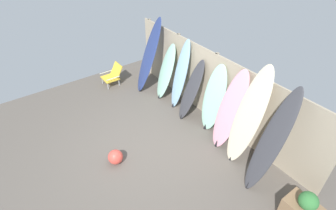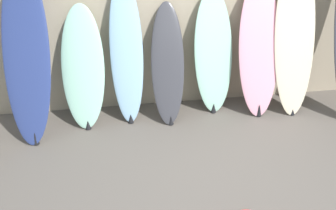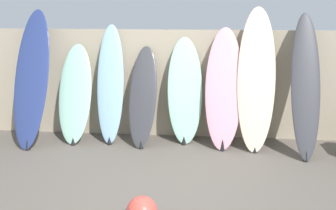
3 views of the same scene
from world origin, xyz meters
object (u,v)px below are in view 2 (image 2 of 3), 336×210
object	(u,v)px
surfboard_seafoam_4	(213,54)
surfboard_cream_6	(295,36)
surfboard_skyblue_2	(127,53)
surfboard_pink_5	(259,49)
surfboard_navy_0	(26,56)
surfboard_seafoam_1	(83,69)
surfboard_charcoal_3	(168,65)

from	to	relation	value
surfboard_seafoam_4	surfboard_cream_6	size ratio (longest dim) A/B	0.78
surfboard_skyblue_2	surfboard_cream_6	bearing A→B (deg)	-1.63
surfboard_seafoam_4	surfboard_pink_5	world-z (taller)	surfboard_pink_5
surfboard_navy_0	surfboard_seafoam_1	bearing A→B (deg)	12.71
surfboard_seafoam_4	surfboard_cream_6	world-z (taller)	surfboard_cream_6
surfboard_pink_5	surfboard_cream_6	distance (m)	0.51
surfboard_cream_6	surfboard_charcoal_3	bearing A→B (deg)	-179.90
surfboard_seafoam_1	surfboard_pink_5	bearing A→B (deg)	0.02
surfboard_charcoal_3	surfboard_seafoam_4	distance (m)	0.68
surfboard_navy_0	surfboard_pink_5	world-z (taller)	surfboard_navy_0
surfboard_seafoam_1	surfboard_cream_6	world-z (taller)	surfboard_cream_6
surfboard_pink_5	surfboard_charcoal_3	bearing A→B (deg)	-179.41
surfboard_charcoal_3	surfboard_navy_0	bearing A→B (deg)	-175.71
surfboard_navy_0	surfboard_charcoal_3	size ratio (longest dim) A/B	1.37
surfboard_charcoal_3	surfboard_cream_6	size ratio (longest dim) A/B	0.72
surfboard_navy_0	surfboard_skyblue_2	xyz separation A→B (m)	(1.21, 0.20, -0.12)
surfboard_charcoal_3	surfboard_cream_6	bearing A→B (deg)	0.10
surfboard_pink_5	surfboard_cream_6	world-z (taller)	surfboard_cream_6
surfboard_navy_0	surfboard_cream_6	xyz separation A→B (m)	(3.51, 0.13, 0.02)
surfboard_seafoam_1	surfboard_charcoal_3	xyz separation A→B (m)	(1.11, -0.01, -0.02)
surfboard_skyblue_2	surfboard_seafoam_4	bearing A→B (deg)	3.01
surfboard_charcoal_3	surfboard_pink_5	distance (m)	1.28
surfboard_skyblue_2	surfboard_seafoam_4	xyz separation A→B (m)	(1.20, 0.06, -0.10)
surfboard_seafoam_1	surfboard_navy_0	bearing A→B (deg)	-167.29
surfboard_seafoam_1	surfboard_charcoal_3	distance (m)	1.11
surfboard_seafoam_1	surfboard_seafoam_4	xyz separation A→B (m)	(1.78, 0.12, 0.06)
surfboard_seafoam_4	surfboard_charcoal_3	bearing A→B (deg)	-168.77
surfboard_navy_0	surfboard_cream_6	size ratio (longest dim) A/B	0.98
surfboard_seafoam_4	surfboard_skyblue_2	bearing A→B (deg)	-176.99
surfboard_charcoal_3	surfboard_seafoam_4	bearing A→B (deg)	11.23
surfboard_navy_0	surfboard_charcoal_3	bearing A→B (deg)	4.29
surfboard_seafoam_1	surfboard_charcoal_3	world-z (taller)	surfboard_seafoam_1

